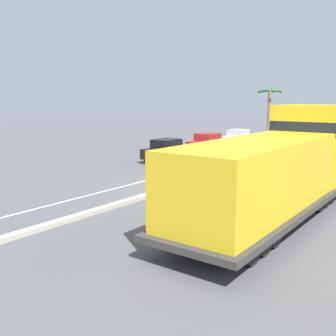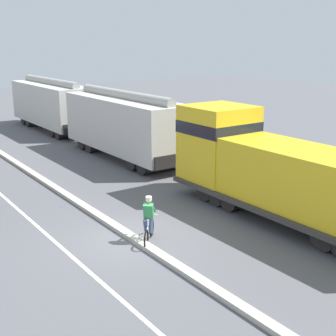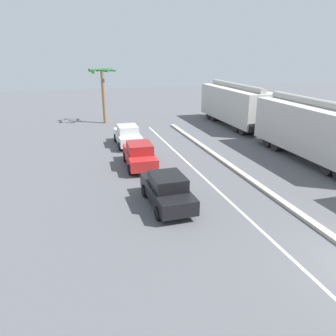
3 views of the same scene
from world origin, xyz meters
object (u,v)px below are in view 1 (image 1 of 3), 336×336
at_px(locomotive, 281,170).
at_px(palm_tree_near, 270,100).
at_px(parked_car_red, 208,143).
at_px(cyclist, 174,175).
at_px(parked_car_black, 167,150).
at_px(parked_car_white, 239,138).

distance_m(locomotive, palm_tree_near, 31.26).
height_order(parked_car_red, palm_tree_near, palm_tree_near).
bearing_deg(cyclist, parked_car_red, 114.39).
bearing_deg(locomotive, palm_tree_near, 113.29).
height_order(parked_car_black, parked_car_white, same).
xyz_separation_m(locomotive, parked_car_white, (-11.50, 19.52, -0.98)).
bearing_deg(parked_car_white, locomotive, -59.49).
bearing_deg(cyclist, parked_car_black, 128.70).
bearing_deg(palm_tree_near, parked_car_black, -87.77).
bearing_deg(cyclist, locomotive, -8.62).
distance_m(locomotive, cyclist, 5.75).
bearing_deg(locomotive, cyclist, 171.38).
bearing_deg(parked_car_black, palm_tree_near, 92.23).
relative_size(parked_car_red, cyclist, 2.49).
xyz_separation_m(locomotive, cyclist, (-5.60, 0.85, -0.98)).
xyz_separation_m(parked_car_red, cyclist, (6.04, -13.32, 0.00)).
bearing_deg(palm_tree_near, cyclist, -76.41).
relative_size(parked_car_white, palm_tree_near, 0.74).
bearing_deg(parked_car_red, cyclist, -65.61).
relative_size(parked_car_black, parked_car_red, 0.99).
distance_m(parked_car_black, cyclist, 9.47).
bearing_deg(parked_car_white, cyclist, -72.47).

